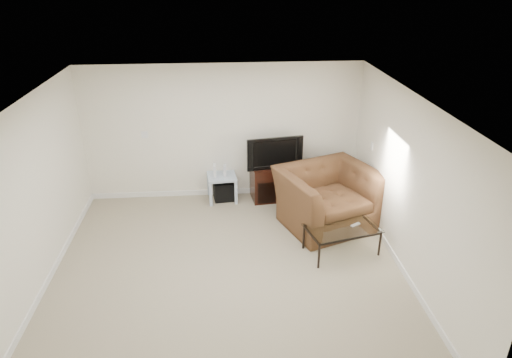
{
  "coord_description": "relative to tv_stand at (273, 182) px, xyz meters",
  "views": [
    {
      "loc": [
        -0.04,
        -5.39,
        3.99
      ],
      "look_at": [
        0.5,
        1.2,
        0.9
      ],
      "focal_mm": 32.0,
      "sensor_mm": 36.0,
      "label": 1
    }
  ],
  "objects": [
    {
      "name": "side_table",
      "position": [
        -0.95,
        0.0,
        -0.08
      ],
      "size": [
        0.56,
        0.56,
        0.49
      ],
      "primitive_type": null,
      "rotation": [
        0.0,
        0.0,
        0.09
      ],
      "color": "silver",
      "rests_on": "floor"
    },
    {
      "name": "wall_left",
      "position": [
        -3.4,
        -2.28,
        0.92
      ],
      "size": [
        0.02,
        5.0,
        2.5
      ],
      "primitive_type": "cube",
      "color": "silver",
      "rests_on": "ground"
    },
    {
      "name": "coffee_table",
      "position": [
        0.84,
        -1.9,
        -0.11
      ],
      "size": [
        1.2,
        0.86,
        0.42
      ],
      "primitive_type": null,
      "rotation": [
        0.0,
        0.0,
        0.24
      ],
      "color": "black",
      "rests_on": "floor"
    },
    {
      "name": "plate_right_switch",
      "position": [
        1.59,
        -0.68,
        0.92
      ],
      "size": [
        0.02,
        0.09,
        0.13
      ],
      "primitive_type": "cube",
      "color": "white",
      "rests_on": "wall_right"
    },
    {
      "name": "game_console",
      "position": [
        -1.07,
        -0.03,
        0.28
      ],
      "size": [
        0.05,
        0.17,
        0.23
      ],
      "primitive_type": "cube",
      "rotation": [
        0.0,
        0.0,
        0.01
      ],
      "color": "white",
      "rests_on": "side_table"
    },
    {
      "name": "dvd_player",
      "position": [
        0.0,
        -0.04,
        0.22
      ],
      "size": [
        0.45,
        0.34,
        0.06
      ],
      "primitive_type": "cube",
      "rotation": [
        0.0,
        0.0,
        0.11
      ],
      "color": "black",
      "rests_on": "tv_stand"
    },
    {
      "name": "subwoofer",
      "position": [
        -0.92,
        0.02,
        -0.15
      ],
      "size": [
        0.4,
        0.4,
        0.36
      ],
      "primitive_type": "cube",
      "rotation": [
        0.0,
        0.0,
        0.11
      ],
      "color": "black",
      "rests_on": "floor"
    },
    {
      "name": "plate_back",
      "position": [
        -2.3,
        0.21,
        0.92
      ],
      "size": [
        0.12,
        0.02,
        0.12
      ],
      "primitive_type": "cube",
      "color": "white",
      "rests_on": "wall_back"
    },
    {
      "name": "recliner",
      "position": [
        0.8,
        -1.03,
        0.33
      ],
      "size": [
        1.75,
        1.44,
        1.31
      ],
      "primitive_type": "imported",
      "rotation": [
        0.0,
        0.0,
        0.36
      ],
      "color": "#48391E",
      "rests_on": "floor"
    },
    {
      "name": "ceiling",
      "position": [
        -0.9,
        -2.28,
        2.17
      ],
      "size": [
        5.0,
        5.0,
        0.0
      ],
      "primitive_type": "plane",
      "color": "white",
      "rests_on": "ground"
    },
    {
      "name": "wall_right",
      "position": [
        1.6,
        -2.28,
        0.92
      ],
      "size": [
        0.02,
        5.0,
        2.5
      ],
      "primitive_type": "cube",
      "color": "silver",
      "rests_on": "ground"
    },
    {
      "name": "game_case",
      "position": [
        -0.89,
        -0.01,
        0.27
      ],
      "size": [
        0.05,
        0.14,
        0.2
      ],
      "primitive_type": "cube",
      "rotation": [
        0.0,
        0.0,
        -0.01
      ],
      "color": "silver",
      "rests_on": "side_table"
    },
    {
      "name": "plate_right_outlet",
      "position": [
        1.59,
        -0.98,
        -0.03
      ],
      "size": [
        0.02,
        0.08,
        0.12
      ],
      "primitive_type": "cube",
      "color": "white",
      "rests_on": "wall_right"
    },
    {
      "name": "floor",
      "position": [
        -0.9,
        -2.28,
        -0.33
      ],
      "size": [
        5.0,
        5.0,
        0.0
      ],
      "primitive_type": "plane",
      "color": "tan",
      "rests_on": "ground"
    },
    {
      "name": "wall_back",
      "position": [
        -0.9,
        0.22,
        0.92
      ],
      "size": [
        5.0,
        0.02,
        2.5
      ],
      "primitive_type": "cube",
      "color": "silver",
      "rests_on": "ground"
    },
    {
      "name": "remote",
      "position": [
        1.05,
        -1.84,
        0.11
      ],
      "size": [
        0.17,
        0.13,
        0.02
      ],
      "primitive_type": "cube",
      "rotation": [
        0.0,
        0.0,
        0.53
      ],
      "color": "#B2B2B7",
      "rests_on": "coffee_table"
    },
    {
      "name": "television",
      "position": [
        0.0,
        -0.03,
        0.62
      ],
      "size": [
        0.98,
        0.34,
        0.59
      ],
      "primitive_type": "imported",
      "rotation": [
        0.0,
        0.0,
        0.16
      ],
      "color": "black",
      "rests_on": "tv_stand"
    },
    {
      "name": "tv_stand",
      "position": [
        0.0,
        0.0,
        0.0
      ],
      "size": [
        0.84,
        0.63,
        0.65
      ],
      "primitive_type": null,
      "rotation": [
        0.0,
        0.0,
        0.11
      ],
      "color": "black",
      "rests_on": "floor"
    }
  ]
}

